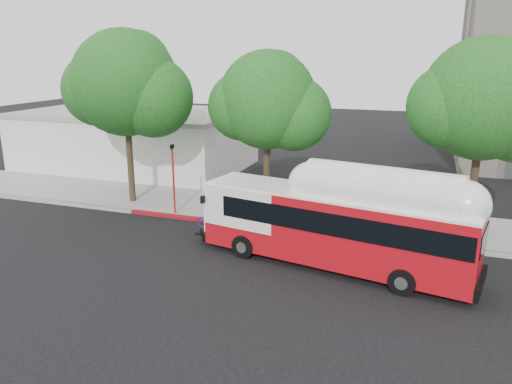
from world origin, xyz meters
TOP-DOWN VIEW (x-y plane):
  - ground at (0.00, 0.00)m, footprint 120.00×120.00m
  - sidewalk at (0.00, 6.50)m, footprint 60.00×5.00m
  - curb_strip at (0.00, 3.90)m, footprint 60.00×0.30m
  - red_curb_segment at (-3.00, 3.90)m, footprint 10.00×0.32m
  - street_tree_left at (-8.53, 5.56)m, footprint 6.67×5.80m
  - street_tree_mid at (-0.59, 6.06)m, footprint 5.75×5.00m
  - street_tree_right at (9.44, 5.86)m, footprint 6.21×5.40m
  - low_commercial_bldg at (-14.00, 14.00)m, footprint 16.20×10.20m
  - transit_bus at (3.69, 0.55)m, footprint 12.05×4.45m
  - signal_pole at (-5.57, 4.22)m, footprint 0.11×0.37m

SIDE VIEW (x-z plane):
  - ground at x=0.00m, z-range 0.00..0.00m
  - sidewalk at x=0.00m, z-range 0.00..0.15m
  - curb_strip at x=0.00m, z-range 0.00..0.15m
  - red_curb_segment at x=-3.00m, z-range 0.00..0.16m
  - transit_bus at x=3.69m, z-range -0.11..3.39m
  - signal_pole at x=-5.57m, z-range 0.05..3.92m
  - low_commercial_bldg at x=-14.00m, z-range 0.03..4.28m
  - street_tree_mid at x=-0.59m, z-range 1.60..10.22m
  - street_tree_right at x=9.44m, z-range 1.67..10.85m
  - street_tree_left at x=-8.53m, z-range 1.73..11.47m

